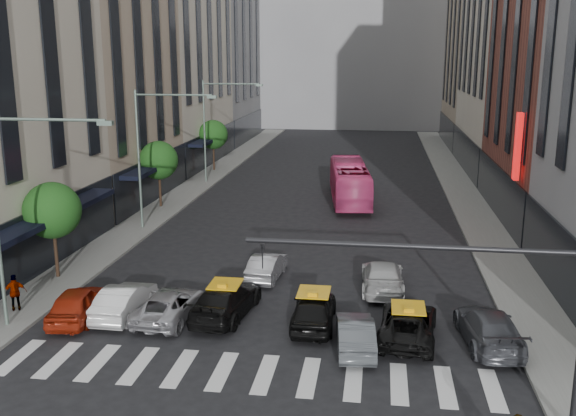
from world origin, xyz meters
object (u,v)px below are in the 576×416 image
at_px(car_red, 78,303).
at_px(car_white_front, 125,300).
at_px(pedestrian_far, 15,293).
at_px(streetlamp_mid, 152,141).
at_px(taxi_center, 314,309).
at_px(streetlamp_near, 15,192).
at_px(streetlamp_far, 215,118).
at_px(taxi_left, 226,300).
at_px(bus, 350,182).

bearing_deg(car_red, car_white_front, -167.91).
height_order(car_red, pedestrian_far, pedestrian_far).
distance_m(streetlamp_mid, taxi_center, 19.11).
distance_m(streetlamp_near, streetlamp_far, 32.00).
distance_m(streetlamp_near, taxi_center, 13.16).
height_order(car_red, car_white_front, car_red).
distance_m(streetlamp_near, taxi_left, 9.83).
relative_size(taxi_center, bus, 0.39).
xyz_separation_m(streetlamp_far, car_white_front, (3.54, -30.07, -5.19)).
height_order(streetlamp_mid, bus, streetlamp_mid).
height_order(streetlamp_mid, car_white_front, streetlamp_mid).
height_order(taxi_left, taxi_center, taxi_center).
bearing_deg(streetlamp_mid, bus, 39.88).
relative_size(streetlamp_mid, taxi_left, 1.75).
bearing_deg(taxi_left, car_red, 17.74).
relative_size(car_red, taxi_left, 0.84).
height_order(car_white_front, taxi_center, taxi_center).
height_order(car_white_front, pedestrian_far, pedestrian_far).
bearing_deg(car_red, streetlamp_near, 30.24).
xyz_separation_m(streetlamp_mid, bus, (12.27, 10.25, -4.34)).
relative_size(streetlamp_mid, bus, 0.80).
distance_m(streetlamp_near, streetlamp_mid, 16.00).
bearing_deg(streetlamp_far, taxi_center, -68.29).
height_order(streetlamp_near, bus, streetlamp_near).
height_order(streetlamp_mid, car_red, streetlamp_mid).
relative_size(car_white_front, bus, 0.39).
bearing_deg(taxi_left, streetlamp_near, 24.13).
height_order(streetlamp_near, taxi_center, streetlamp_near).
relative_size(streetlamp_far, car_white_front, 2.07).
distance_m(streetlamp_near, bus, 29.30).
bearing_deg(streetlamp_mid, streetlamp_far, 90.00).
height_order(streetlamp_near, streetlamp_mid, same).
height_order(streetlamp_near, pedestrian_far, streetlamp_near).
relative_size(taxi_center, pedestrian_far, 2.65).
distance_m(streetlamp_far, car_red, 31.20).
distance_m(taxi_left, pedestrian_far, 9.42).
bearing_deg(taxi_center, streetlamp_far, -69.29).
distance_m(car_red, taxi_left, 6.45).
height_order(car_red, taxi_center, taxi_center).
distance_m(streetlamp_mid, car_white_front, 15.41).
relative_size(streetlamp_near, pedestrian_far, 5.38).
relative_size(streetlamp_far, car_red, 2.08).
height_order(taxi_center, bus, bus).
xyz_separation_m(taxi_center, bus, (0.33, 24.26, 0.81)).
bearing_deg(taxi_center, streetlamp_mid, -50.53).
bearing_deg(car_white_front, streetlamp_far, -82.40).
bearing_deg(pedestrian_far, taxi_left, 156.68).
xyz_separation_m(car_red, bus, (10.61, 24.98, 0.83)).
bearing_deg(streetlamp_near, car_white_front, 28.61).
xyz_separation_m(taxi_left, taxi_center, (3.96, -0.50, 0.01)).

